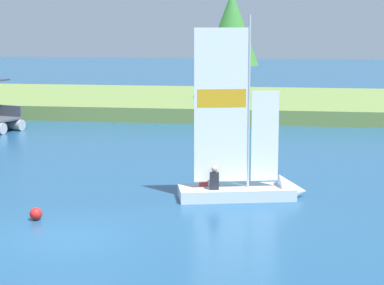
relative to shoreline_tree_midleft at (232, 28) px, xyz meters
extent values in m
plane|color=navy|center=(-1.65, -28.30, -5.39)|extent=(200.00, 200.00, 0.00)
cube|color=olive|center=(-1.65, 1.39, -4.96)|extent=(80.00, 14.88, 0.86)
cylinder|color=brown|center=(0.00, 0.00, -3.45)|extent=(0.29, 0.29, 2.16)
cone|color=#387F33|center=(0.00, 0.00, 0.01)|extent=(3.51, 3.51, 4.76)
cube|color=silver|center=(2.44, -23.25, -5.20)|extent=(3.98, 2.20, 0.39)
cone|color=silver|center=(4.27, -22.78, -5.20)|extent=(1.20, 1.37, 1.18)
cylinder|color=#B7B7BC|center=(2.81, -23.15, -2.22)|extent=(0.08, 0.08, 5.58)
cube|color=white|center=(1.95, -23.37, -2.29)|extent=(1.73, 0.47, 4.93)
cube|color=orange|center=(1.95, -23.37, -2.07)|extent=(1.56, 0.43, 0.59)
cube|color=white|center=(3.34, -23.02, -3.33)|extent=(0.88, 0.25, 2.96)
cylinder|color=#B7B7BC|center=(1.95, -23.37, -4.79)|extent=(1.73, 0.50, 0.06)
cube|color=#26262D|center=(1.77, -23.72, -4.72)|extent=(0.32, 0.26, 0.57)
sphere|color=tan|center=(1.77, -23.72, -4.33)|extent=(0.20, 0.20, 0.20)
cube|color=red|center=(1.36, -23.23, -4.76)|extent=(0.32, 0.26, 0.50)
sphere|color=tan|center=(1.36, -23.23, -4.40)|extent=(0.20, 0.20, 0.20)
sphere|color=red|center=(-3.13, -26.73, -5.21)|extent=(0.37, 0.37, 0.37)
camera|label=1|loc=(4.45, -46.01, 0.29)|focal=66.59mm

